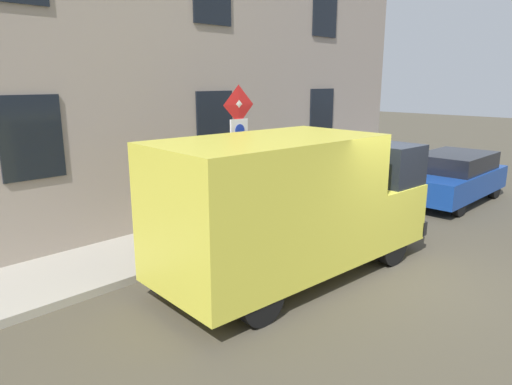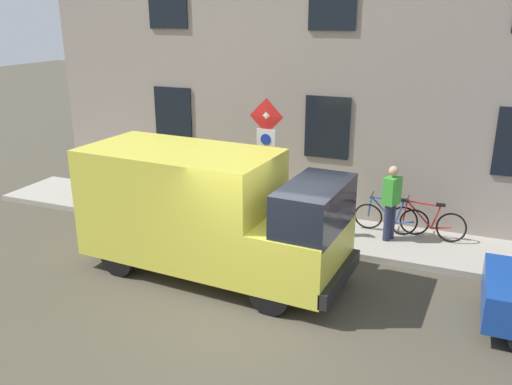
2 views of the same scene
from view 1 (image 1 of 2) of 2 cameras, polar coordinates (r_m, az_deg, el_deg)
The scene contains 9 objects.
ground_plane at distance 8.88m, azimuth 16.20°, elevation -9.31°, with size 80.00×80.00×0.00m, color #4B4537.
sidewalk_slab at distance 11.05m, azimuth -1.55°, elevation -3.78°, with size 2.00×17.51×0.14m, color #A69F93.
building_facade at distance 11.56m, azimuth -6.47°, elevation 15.33°, with size 0.75×15.51×7.47m.
sign_post_stacked at distance 9.45m, azimuth -2.14°, elevation 5.82°, with size 0.16×0.56×3.04m.
delivery_van at distance 7.96m, azimuth 4.66°, elevation -1.30°, with size 2.34×5.45×2.50m.
parked_hatchback at distance 14.28m, azimuth 23.04°, elevation 1.87°, with size 1.76×4.01×1.38m.
bicycle_red at distance 13.04m, azimuth 5.14°, elevation 0.89°, with size 0.46×1.71×0.89m.
bicycle_blue at distance 12.45m, azimuth 2.78°, elevation 0.31°, with size 0.46×1.71×0.89m.
pedestrian at distance 12.09m, azimuth 4.35°, elevation 2.60°, with size 0.47×0.39×1.72m.
Camera 1 is at (-3.76, 7.29, 3.38)m, focal length 32.44 mm.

